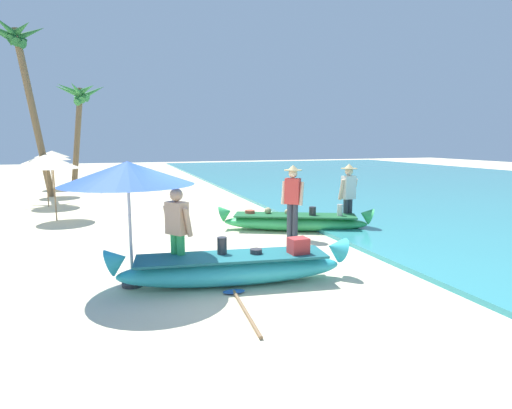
{
  "coord_description": "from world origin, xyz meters",
  "views": [
    {
      "loc": [
        -1.85,
        -7.22,
        2.44
      ],
      "look_at": [
        1.35,
        2.13,
        0.9
      ],
      "focal_mm": 29.21,
      "sensor_mm": 36.0,
      "label": 1
    }
  ],
  "objects_px": {
    "person_tourist_customer": "(177,230)",
    "person_vendor_assistant": "(348,191)",
    "palm_tree_leaning_seaward": "(19,56)",
    "boat_green_midground": "(295,221)",
    "person_vendor_hatted": "(293,196)",
    "palm_tree_tall_inland": "(80,102)",
    "patio_umbrella_large": "(128,174)",
    "paddle": "(241,304)",
    "boat_cyan_foreground": "(233,268)"
  },
  "relations": [
    {
      "from": "boat_cyan_foreground",
      "to": "palm_tree_tall_inland",
      "type": "relative_size",
      "value": 0.77
    },
    {
      "from": "person_vendor_hatted",
      "to": "person_tourist_customer",
      "type": "relative_size",
      "value": 1.12
    },
    {
      "from": "boat_green_midground",
      "to": "palm_tree_tall_inland",
      "type": "xyz_separation_m",
      "value": [
        -6.03,
        13.28,
        4.09
      ]
    },
    {
      "from": "person_tourist_customer",
      "to": "palm_tree_tall_inland",
      "type": "relative_size",
      "value": 0.31
    },
    {
      "from": "boat_cyan_foreground",
      "to": "patio_umbrella_large",
      "type": "distance_m",
      "value": 2.34
    },
    {
      "from": "boat_cyan_foreground",
      "to": "person_vendor_hatted",
      "type": "xyz_separation_m",
      "value": [
        2.32,
        2.79,
        0.77
      ]
    },
    {
      "from": "person_vendor_hatted",
      "to": "paddle",
      "type": "xyz_separation_m",
      "value": [
        -2.47,
        -3.74,
        -1.03
      ]
    },
    {
      "from": "person_tourist_customer",
      "to": "patio_umbrella_large",
      "type": "distance_m",
      "value": 1.23
    },
    {
      "from": "person_vendor_hatted",
      "to": "palm_tree_leaning_seaward",
      "type": "bearing_deg",
      "value": 125.74
    },
    {
      "from": "palm_tree_leaning_seaward",
      "to": "palm_tree_tall_inland",
      "type": "bearing_deg",
      "value": 60.2
    },
    {
      "from": "paddle",
      "to": "palm_tree_tall_inland",
      "type": "bearing_deg",
      "value": 100.04
    },
    {
      "from": "person_vendor_hatted",
      "to": "palm_tree_tall_inland",
      "type": "distance_m",
      "value": 15.49
    },
    {
      "from": "boat_cyan_foreground",
      "to": "person_tourist_customer",
      "type": "height_order",
      "value": "person_tourist_customer"
    },
    {
      "from": "person_tourist_customer",
      "to": "patio_umbrella_large",
      "type": "height_order",
      "value": "patio_umbrella_large"
    },
    {
      "from": "person_vendor_hatted",
      "to": "person_vendor_assistant",
      "type": "height_order",
      "value": "person_vendor_hatted"
    },
    {
      "from": "boat_cyan_foreground",
      "to": "boat_green_midground",
      "type": "distance_m",
      "value": 4.5
    },
    {
      "from": "person_vendor_hatted",
      "to": "patio_umbrella_large",
      "type": "relative_size",
      "value": 0.85
    },
    {
      "from": "person_vendor_assistant",
      "to": "person_tourist_customer",
      "type": "bearing_deg",
      "value": -149.9
    },
    {
      "from": "person_tourist_customer",
      "to": "palm_tree_leaning_seaward",
      "type": "xyz_separation_m",
      "value": [
        -4.42,
        12.99,
        4.92
      ]
    },
    {
      "from": "person_vendor_hatted",
      "to": "patio_umbrella_large",
      "type": "height_order",
      "value": "patio_umbrella_large"
    },
    {
      "from": "boat_cyan_foreground",
      "to": "person_tourist_customer",
      "type": "relative_size",
      "value": 2.53
    },
    {
      "from": "palm_tree_leaning_seaward",
      "to": "patio_umbrella_large",
      "type": "bearing_deg",
      "value": -74.16
    },
    {
      "from": "person_tourist_customer",
      "to": "person_vendor_assistant",
      "type": "bearing_deg",
      "value": 30.1
    },
    {
      "from": "person_vendor_assistant",
      "to": "palm_tree_tall_inland",
      "type": "xyz_separation_m",
      "value": [
        -7.53,
        13.52,
        3.3
      ]
    },
    {
      "from": "boat_green_midground",
      "to": "palm_tree_leaning_seaward",
      "type": "bearing_deg",
      "value": 129.31
    },
    {
      "from": "person_tourist_customer",
      "to": "palm_tree_leaning_seaward",
      "type": "bearing_deg",
      "value": 108.79
    },
    {
      "from": "person_vendor_hatted",
      "to": "palm_tree_leaning_seaward",
      "type": "xyz_separation_m",
      "value": [
        -7.61,
        10.58,
        4.79
      ]
    },
    {
      "from": "person_vendor_assistant",
      "to": "palm_tree_leaning_seaward",
      "type": "relative_size",
      "value": 0.25
    },
    {
      "from": "patio_umbrella_large",
      "to": "palm_tree_leaning_seaward",
      "type": "xyz_separation_m",
      "value": [
        -3.66,
        12.9,
        3.96
      ]
    },
    {
      "from": "person_vendor_assistant",
      "to": "palm_tree_tall_inland",
      "type": "distance_m",
      "value": 15.82
    },
    {
      "from": "boat_green_midground",
      "to": "patio_umbrella_large",
      "type": "xyz_separation_m",
      "value": [
        -4.37,
        -3.09,
        1.64
      ]
    },
    {
      "from": "patio_umbrella_large",
      "to": "person_vendor_hatted",
      "type": "bearing_deg",
      "value": 30.39
    },
    {
      "from": "boat_green_midground",
      "to": "person_vendor_hatted",
      "type": "height_order",
      "value": "person_vendor_hatted"
    },
    {
      "from": "palm_tree_leaning_seaward",
      "to": "boat_green_midground",
      "type": "bearing_deg",
      "value": -50.69
    },
    {
      "from": "person_tourist_customer",
      "to": "boat_green_midground",
      "type": "bearing_deg",
      "value": 41.46
    },
    {
      "from": "palm_tree_leaning_seaward",
      "to": "paddle",
      "type": "xyz_separation_m",
      "value": [
        5.14,
        -14.32,
        -5.82
      ]
    },
    {
      "from": "patio_umbrella_large",
      "to": "paddle",
      "type": "height_order",
      "value": "patio_umbrella_large"
    },
    {
      "from": "boat_green_midground",
      "to": "palm_tree_leaning_seaward",
      "type": "distance_m",
      "value": 13.85
    },
    {
      "from": "person_vendor_hatted",
      "to": "palm_tree_tall_inland",
      "type": "height_order",
      "value": "palm_tree_tall_inland"
    },
    {
      "from": "paddle",
      "to": "palm_tree_leaning_seaward",
      "type": "bearing_deg",
      "value": 109.76
    },
    {
      "from": "person_tourist_customer",
      "to": "person_vendor_assistant",
      "type": "xyz_separation_m",
      "value": [
        5.1,
        2.96,
        0.11
      ]
    },
    {
      "from": "person_vendor_hatted",
      "to": "palm_tree_tall_inland",
      "type": "bearing_deg",
      "value": 111.79
    },
    {
      "from": "boat_green_midground",
      "to": "person_vendor_assistant",
      "type": "xyz_separation_m",
      "value": [
        1.49,
        -0.23,
        0.79
      ]
    },
    {
      "from": "person_vendor_assistant",
      "to": "palm_tree_leaning_seaward",
      "type": "distance_m",
      "value": 14.65
    },
    {
      "from": "person_vendor_assistant",
      "to": "patio_umbrella_large",
      "type": "distance_m",
      "value": 6.58
    },
    {
      "from": "patio_umbrella_large",
      "to": "palm_tree_tall_inland",
      "type": "bearing_deg",
      "value": 95.81
    },
    {
      "from": "boat_cyan_foreground",
      "to": "palm_tree_leaning_seaward",
      "type": "height_order",
      "value": "palm_tree_leaning_seaward"
    },
    {
      "from": "person_tourist_customer",
      "to": "palm_tree_leaning_seaward",
      "type": "relative_size",
      "value": 0.23
    },
    {
      "from": "person_vendor_hatted",
      "to": "patio_umbrella_large",
      "type": "xyz_separation_m",
      "value": [
        -3.95,
        -2.32,
        0.83
      ]
    },
    {
      "from": "person_tourist_customer",
      "to": "paddle",
      "type": "distance_m",
      "value": 1.76
    }
  ]
}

